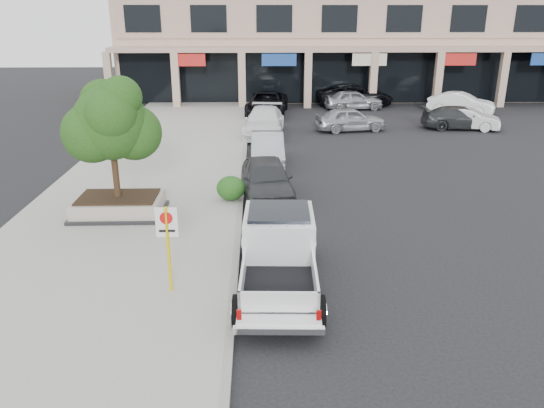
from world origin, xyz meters
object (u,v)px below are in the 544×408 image
Objects in this scene: pickup_truck at (279,256)px; lot_car_f at (461,103)px; planter_tree at (116,123)px; lot_car_d at (355,95)px; planter at (119,205)px; lot_car_c at (461,118)px; curb_car_d at (267,103)px; curb_car_b at (267,148)px; curb_car_c at (264,122)px; curb_car_a at (267,179)px; lot_car_e at (353,100)px; lot_car_b at (466,119)px; lot_car_a at (350,119)px; no_parking_sign at (168,238)px.

pickup_truck reaches higher than lot_car_f.
planter_tree reaches higher than lot_car_d.
lot_car_c is (17.75, 14.97, 0.22)m from planter.
lot_car_f is at bearing 6.62° from curb_car_d.
lot_car_f reaches higher than planter.
pickup_truck is 1.30× the size of curb_car_b.
curb_car_d is 13.16m from lot_car_c.
curb_car_c is (-0.07, 6.31, 0.07)m from curb_car_b.
curb_car_d is (0.35, 18.16, 0.02)m from curb_car_a.
lot_car_e is (12.22, 22.15, 0.26)m from planter.
lot_car_c is at bearing -152.42° from lot_car_d.
lot_car_e is 7.71m from lot_car_f.
curb_car_c is at bearing 68.36° from planter.
lot_car_b is at bearing 39.82° from curb_car_a.
lot_car_d is at bearing 62.17° from planter_tree.
curb_car_a is 1.08× the size of lot_car_a.
no_parking_sign is 0.50× the size of curb_car_a.
curb_car_a is 0.96× the size of lot_car_c.
lot_car_c is at bearing -171.09° from lot_car_f.
lot_car_e is (-5.53, 7.18, 0.04)m from lot_car_c.
curb_car_a is at bearing 159.17° from lot_car_d.
curb_car_b is 6.31m from curb_car_c.
planter_tree is at bearing -105.99° from curb_car_c.
curb_car_b is 14.78m from lot_car_b.
curb_car_a reaches higher than lot_car_e.
lot_car_a is 7.06m from lot_car_c.
curb_car_b is 0.80× the size of curb_car_c.
planter_tree reaches higher than lot_car_a.
planter is 18.05m from lot_car_a.
lot_car_b reaches higher than planter.
pickup_truck is (2.80, 0.37, -0.72)m from no_parking_sign.
curb_car_a is 1.07× the size of lot_car_e.
curb_car_a is at bearing -84.55° from curb_car_d.
lot_car_d is 7.94m from lot_car_f.
pickup_truck is 18.75m from curb_car_c.
curb_car_a is 18.17m from curb_car_d.
no_parking_sign reaches higher than lot_car_b.
curb_car_a reaches higher than lot_car_c.
no_parking_sign is 25.96m from curb_car_d.
curb_car_c reaches higher than curb_car_a.
lot_car_d is 1.36× the size of lot_car_e.
lot_car_c reaches higher than planter.
planter_tree is 0.92× the size of lot_car_e.
curb_car_d is (2.98, 25.77, -0.82)m from no_parking_sign.
planter is at bearing 145.35° from lot_car_e.
curb_car_b is at bearing 83.24° from curb_car_a.
curb_car_b is at bearing -83.96° from curb_car_c.
planter_tree reaches higher than curb_car_b.
lot_car_e is (9.55, 27.76, -0.89)m from no_parking_sign.
no_parking_sign reaches higher than lot_car_e.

